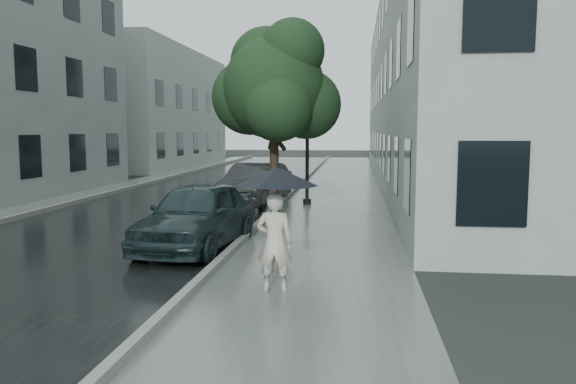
# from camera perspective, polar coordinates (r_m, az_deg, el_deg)

# --- Properties ---
(ground) EXTENTS (120.00, 120.00, 0.00)m
(ground) POSITION_cam_1_polar(r_m,az_deg,el_deg) (9.01, 0.68, -10.01)
(ground) COLOR black
(ground) RESTS_ON ground
(sidewalk) EXTENTS (3.50, 60.00, 0.01)m
(sidewalk) POSITION_cam_1_polar(r_m,az_deg,el_deg) (20.76, 4.98, -0.65)
(sidewalk) COLOR slate
(sidewalk) RESTS_ON ground
(kerb_near) EXTENTS (0.15, 60.00, 0.15)m
(kerb_near) POSITION_cam_1_polar(r_m,az_deg,el_deg) (20.90, -0.02, -0.39)
(kerb_near) COLOR slate
(kerb_near) RESTS_ON ground
(asphalt_road) EXTENTS (6.85, 60.00, 0.00)m
(asphalt_road) POSITION_cam_1_polar(r_m,az_deg,el_deg) (21.61, -9.28, -0.44)
(asphalt_road) COLOR black
(asphalt_road) RESTS_ON ground
(kerb_far) EXTENTS (0.15, 60.00, 0.15)m
(kerb_far) POSITION_cam_1_polar(r_m,az_deg,el_deg) (22.82, -17.75, -0.12)
(kerb_far) COLOR slate
(kerb_far) RESTS_ON ground
(sidewalk_far) EXTENTS (1.70, 60.00, 0.01)m
(sidewalk_far) POSITION_cam_1_polar(r_m,az_deg,el_deg) (23.23, -19.82, -0.26)
(sidewalk_far) COLOR #4C5451
(sidewalk_far) RESTS_ON ground
(building_near) EXTENTS (7.02, 36.00, 9.00)m
(building_near) POSITION_cam_1_polar(r_m,az_deg,el_deg) (28.53, 16.32, 10.08)
(building_near) COLOR #94A19B
(building_near) RESTS_ON ground
(building_far_b) EXTENTS (7.02, 18.00, 8.00)m
(building_far_b) POSITION_cam_1_polar(r_m,az_deg,el_deg) (41.33, -14.06, 8.23)
(building_far_b) COLOR #94A19B
(building_far_b) RESTS_ON ground
(pedestrian) EXTENTS (0.58, 0.39, 1.58)m
(pedestrian) POSITION_cam_1_polar(r_m,az_deg,el_deg) (8.78, -1.37, -5.10)
(pedestrian) COLOR beige
(pedestrian) RESTS_ON sidewalk
(umbrella) EXTENTS (1.59, 1.59, 1.07)m
(umbrella) POSITION_cam_1_polar(r_m,az_deg,el_deg) (8.65, -1.09, 1.59)
(umbrella) COLOR black
(umbrella) RESTS_ON ground
(street_tree) EXTENTS (3.72, 3.38, 5.54)m
(street_tree) POSITION_cam_1_polar(r_m,az_deg,el_deg) (15.98, -1.37, 10.63)
(street_tree) COLOR #332619
(street_tree) RESTS_ON ground
(lamp_post) EXTENTS (0.84, 0.40, 4.80)m
(lamp_post) POSITION_cam_1_polar(r_m,az_deg,el_deg) (18.94, 1.51, 7.05)
(lamp_post) COLOR black
(lamp_post) RESTS_ON ground
(car_near) EXTENTS (2.07, 4.32, 1.42)m
(car_near) POSITION_cam_1_polar(r_m,az_deg,el_deg) (12.18, -9.19, -2.32)
(car_near) COLOR #19292B
(car_near) RESTS_ON ground
(car_far) EXTENTS (2.07, 4.42, 1.40)m
(car_far) POSITION_cam_1_polar(r_m,az_deg,el_deg) (18.95, -3.38, 0.82)
(car_far) COLOR #232628
(car_far) RESTS_ON ground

